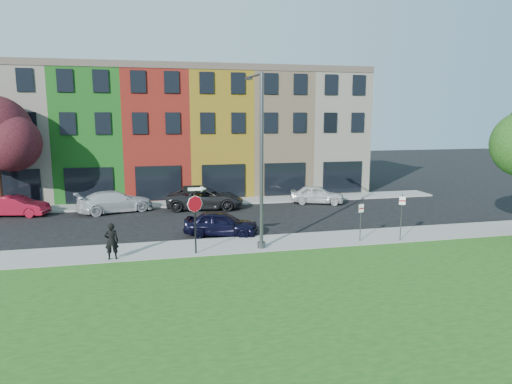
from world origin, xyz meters
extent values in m
plane|color=black|center=(0.00, 0.00, 0.00)|extent=(120.00, 120.00, 0.00)
cube|color=gray|center=(2.00, 3.00, 0.06)|extent=(40.00, 3.00, 0.12)
cube|color=gray|center=(-3.00, 15.00, 0.06)|extent=(40.00, 2.40, 0.12)
cube|color=beige|center=(-15.00, 21.20, 5.00)|extent=(5.00, 10.00, 10.00)
cube|color=green|center=(-10.00, 21.20, 5.00)|extent=(5.00, 10.00, 10.00)
cube|color=red|center=(-5.00, 21.20, 5.00)|extent=(5.00, 10.00, 10.00)
cube|color=gold|center=(0.00, 21.20, 5.00)|extent=(5.00, 10.00, 10.00)
cube|color=tan|center=(5.00, 21.20, 5.00)|extent=(5.00, 10.00, 10.00)
cube|color=beige|center=(10.00, 21.20, 5.00)|extent=(5.00, 10.00, 10.00)
cube|color=black|center=(-2.50, 16.14, 1.50)|extent=(30.00, 0.12, 2.60)
cylinder|color=black|center=(-3.56, 2.02, 1.71)|extent=(0.08, 0.08, 3.18)
cylinder|color=white|center=(-3.56, 2.00, 2.51)|extent=(0.80, 0.05, 0.80)
cylinder|color=maroon|center=(-3.56, 1.97, 2.51)|extent=(0.76, 0.03, 0.76)
cube|color=black|center=(-3.56, 2.00, 3.21)|extent=(1.05, 0.06, 0.34)
cube|color=white|center=(-3.56, 1.97, 3.21)|extent=(0.66, 0.03, 0.14)
imported|color=black|center=(-7.35, 1.96, 0.96)|extent=(0.65, 0.46, 1.68)
imported|color=black|center=(-1.82, 5.38, 0.69)|extent=(4.05, 5.02, 1.38)
imported|color=maroon|center=(-14.29, 13.32, 0.67)|extent=(3.16, 4.68, 1.34)
imported|color=silver|center=(-8.00, 13.16, 0.74)|extent=(4.96, 6.25, 1.47)
imported|color=black|center=(-1.86, 12.91, 0.76)|extent=(3.98, 6.13, 1.52)
imported|color=silver|center=(6.63, 13.02, 0.68)|extent=(4.27, 5.08, 1.37)
cylinder|color=#484B4E|center=(-0.31, 2.20, 4.35)|extent=(0.18, 0.18, 8.47)
cylinder|color=#484B4E|center=(-0.31, 2.20, 0.27)|extent=(0.40, 0.40, 0.30)
cylinder|color=#484B4E|center=(-0.39, 3.20, 8.49)|extent=(0.28, 2.00, 0.12)
cube|color=#484B4E|center=(-0.48, 4.30, 8.44)|extent=(0.29, 0.57, 0.16)
cylinder|color=#484B4E|center=(4.98, 2.24, 1.13)|extent=(0.05, 0.05, 2.03)
cube|color=white|center=(4.98, 2.21, 1.86)|extent=(0.31, 0.12, 0.42)
cube|color=maroon|center=(4.98, 2.19, 1.86)|extent=(0.31, 0.11, 0.06)
cylinder|color=#484B4E|center=(7.09, 1.90, 1.35)|extent=(0.05, 0.05, 2.46)
cube|color=white|center=(7.09, 1.87, 2.23)|extent=(0.31, 0.12, 0.42)
cube|color=maroon|center=(7.09, 1.85, 2.23)|extent=(0.31, 0.11, 0.06)
sphere|color=black|center=(-14.25, 13.46, 4.81)|extent=(3.71, 3.71, 3.71)
camera|label=1|loc=(-5.44, -18.95, 6.59)|focal=32.00mm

